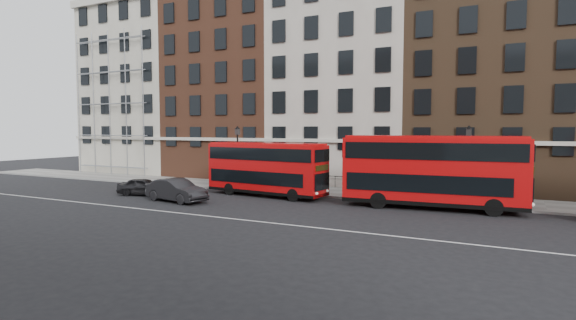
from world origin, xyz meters
The scene contains 12 objects.
ground centered at (0.00, 0.00, 0.00)m, with size 120.00×120.00×0.00m, color black.
pavement centered at (0.00, 10.50, 0.07)m, with size 80.00×5.00×0.15m, color gray.
kerb centered at (0.00, 8.00, 0.08)m, with size 80.00×0.30×0.16m, color gray.
road_centre_line centered at (0.00, -2.00, 0.01)m, with size 70.00×0.12×0.01m, color white.
building_terrace centered at (-0.31, 17.88, 10.24)m, with size 64.00×11.95×22.00m.
bus_b centered at (-2.62, 6.56, 2.23)m, with size 10.09×3.47×4.15m.
bus_c centered at (9.80, 6.55, 2.57)m, with size 11.55×3.51×4.79m.
car_rear centered at (-11.39, 2.59, 0.69)m, with size 1.63×4.04×1.38m, color black.
car_front centered at (-7.07, 1.37, 0.83)m, with size 1.75×5.01×1.65m, color black.
lamp_post_left centered at (-6.53, 8.61, 3.08)m, with size 0.44×0.44×5.33m.
lamp_post_right centered at (11.75, 9.28, 3.08)m, with size 0.44×0.44×5.33m.
iron_railings centered at (0.00, 12.70, 0.65)m, with size 6.60×0.06×1.00m, color black, non-canonical shape.
Camera 1 is at (14.50, -23.60, 5.24)m, focal length 28.00 mm.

